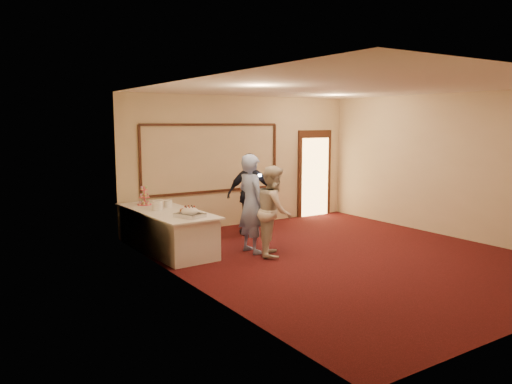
{
  "coord_description": "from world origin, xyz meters",
  "views": [
    {
      "loc": [
        -6.1,
        -6.44,
        2.39
      ],
      "look_at": [
        -1.24,
        1.02,
        1.15
      ],
      "focal_mm": 35.0,
      "sensor_mm": 36.0,
      "label": 1
    }
  ],
  "objects_px": {
    "pavlova_tray": "(190,213)",
    "tart": "(186,211)",
    "guest": "(251,194)",
    "cupcake_stand": "(144,198)",
    "plate_stack_a": "(157,205)",
    "plate_stack_b": "(168,204)",
    "woman": "(274,211)",
    "buffet_table": "(166,230)",
    "man": "(251,204)"
  },
  "relations": [
    {
      "from": "pavlova_tray",
      "to": "tart",
      "type": "distance_m",
      "value": 0.53
    },
    {
      "from": "pavlova_tray",
      "to": "guest",
      "type": "bearing_deg",
      "value": 30.28
    },
    {
      "from": "cupcake_stand",
      "to": "plate_stack_a",
      "type": "bearing_deg",
      "value": -90.53
    },
    {
      "from": "plate_stack_b",
      "to": "tart",
      "type": "distance_m",
      "value": 0.67
    },
    {
      "from": "plate_stack_a",
      "to": "woman",
      "type": "bearing_deg",
      "value": -41.83
    },
    {
      "from": "pavlova_tray",
      "to": "plate_stack_b",
      "type": "height_order",
      "value": "pavlova_tray"
    },
    {
      "from": "cupcake_stand",
      "to": "woman",
      "type": "height_order",
      "value": "woman"
    },
    {
      "from": "buffet_table",
      "to": "pavlova_tray",
      "type": "bearing_deg",
      "value": -85.65
    },
    {
      "from": "plate_stack_a",
      "to": "tart",
      "type": "xyz_separation_m",
      "value": [
        0.36,
        -0.49,
        -0.06
      ]
    },
    {
      "from": "woman",
      "to": "buffet_table",
      "type": "bearing_deg",
      "value": 82.38
    },
    {
      "from": "plate_stack_b",
      "to": "pavlova_tray",
      "type": "bearing_deg",
      "value": -94.58
    },
    {
      "from": "pavlova_tray",
      "to": "guest",
      "type": "xyz_separation_m",
      "value": [
        1.98,
        1.16,
        0.03
      ]
    },
    {
      "from": "pavlova_tray",
      "to": "plate_stack_b",
      "type": "relative_size",
      "value": 3.26
    },
    {
      "from": "plate_stack_a",
      "to": "tart",
      "type": "height_order",
      "value": "plate_stack_a"
    },
    {
      "from": "buffet_table",
      "to": "plate_stack_b",
      "type": "bearing_deg",
      "value": 59.67
    },
    {
      "from": "buffet_table",
      "to": "plate_stack_a",
      "type": "distance_m",
      "value": 0.5
    },
    {
      "from": "buffet_table",
      "to": "plate_stack_b",
      "type": "xyz_separation_m",
      "value": [
        0.16,
        0.27,
        0.45
      ]
    },
    {
      "from": "plate_stack_b",
      "to": "guest",
      "type": "bearing_deg",
      "value": -0.12
    },
    {
      "from": "plate_stack_b",
      "to": "woman",
      "type": "height_order",
      "value": "woman"
    },
    {
      "from": "plate_stack_a",
      "to": "cupcake_stand",
      "type": "bearing_deg",
      "value": 89.47
    },
    {
      "from": "cupcake_stand",
      "to": "tart",
      "type": "xyz_separation_m",
      "value": [
        0.35,
        -1.18,
        -0.12
      ]
    },
    {
      "from": "plate_stack_a",
      "to": "pavlova_tray",
      "type": "bearing_deg",
      "value": -78.79
    },
    {
      "from": "guest",
      "to": "plate_stack_b",
      "type": "bearing_deg",
      "value": 15.55
    },
    {
      "from": "tart",
      "to": "guest",
      "type": "bearing_deg",
      "value": 19.98
    },
    {
      "from": "plate_stack_b",
      "to": "man",
      "type": "bearing_deg",
      "value": -48.71
    },
    {
      "from": "pavlova_tray",
      "to": "cupcake_stand",
      "type": "height_order",
      "value": "cupcake_stand"
    },
    {
      "from": "plate_stack_a",
      "to": "man",
      "type": "relative_size",
      "value": 0.12
    },
    {
      "from": "plate_stack_a",
      "to": "tart",
      "type": "distance_m",
      "value": 0.61
    },
    {
      "from": "buffet_table",
      "to": "guest",
      "type": "xyz_separation_m",
      "value": [
        2.05,
        0.27,
        0.49
      ]
    },
    {
      "from": "guest",
      "to": "tart",
      "type": "bearing_deg",
      "value": 35.64
    },
    {
      "from": "man",
      "to": "buffet_table",
      "type": "bearing_deg",
      "value": 48.64
    },
    {
      "from": "plate_stack_a",
      "to": "guest",
      "type": "relative_size",
      "value": 0.12
    },
    {
      "from": "pavlova_tray",
      "to": "man",
      "type": "xyz_separation_m",
      "value": [
        1.2,
        -0.1,
        0.06
      ]
    },
    {
      "from": "plate_stack_a",
      "to": "guest",
      "type": "distance_m",
      "value": 2.19
    },
    {
      "from": "woman",
      "to": "tart",
      "type": "bearing_deg",
      "value": 87.2
    },
    {
      "from": "plate_stack_a",
      "to": "guest",
      "type": "bearing_deg",
      "value": 4.6
    },
    {
      "from": "pavlova_tray",
      "to": "plate_stack_b",
      "type": "xyz_separation_m",
      "value": [
        0.09,
        1.16,
        -0.01
      ]
    },
    {
      "from": "cupcake_stand",
      "to": "plate_stack_a",
      "type": "xyz_separation_m",
      "value": [
        -0.01,
        -0.7,
        -0.06
      ]
    },
    {
      "from": "tart",
      "to": "woman",
      "type": "relative_size",
      "value": 0.16
    },
    {
      "from": "plate_stack_a",
      "to": "plate_stack_b",
      "type": "height_order",
      "value": "plate_stack_a"
    },
    {
      "from": "plate_stack_a",
      "to": "man",
      "type": "bearing_deg",
      "value": -37.78
    },
    {
      "from": "cupcake_stand",
      "to": "plate_stack_a",
      "type": "height_order",
      "value": "cupcake_stand"
    },
    {
      "from": "guest",
      "to": "pavlova_tray",
      "type": "bearing_deg",
      "value": 45.94
    },
    {
      "from": "buffet_table",
      "to": "plate_stack_b",
      "type": "height_order",
      "value": "plate_stack_b"
    },
    {
      "from": "buffet_table",
      "to": "man",
      "type": "distance_m",
      "value": 1.69
    },
    {
      "from": "plate_stack_b",
      "to": "tart",
      "type": "height_order",
      "value": "plate_stack_b"
    },
    {
      "from": "plate_stack_a",
      "to": "man",
      "type": "xyz_separation_m",
      "value": [
        1.4,
        -1.08,
        0.06
      ]
    },
    {
      "from": "plate_stack_b",
      "to": "woman",
      "type": "bearing_deg",
      "value": -50.64
    },
    {
      "from": "plate_stack_a",
      "to": "woman",
      "type": "relative_size",
      "value": 0.13
    },
    {
      "from": "pavlova_tray",
      "to": "man",
      "type": "bearing_deg",
      "value": -4.68
    }
  ]
}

